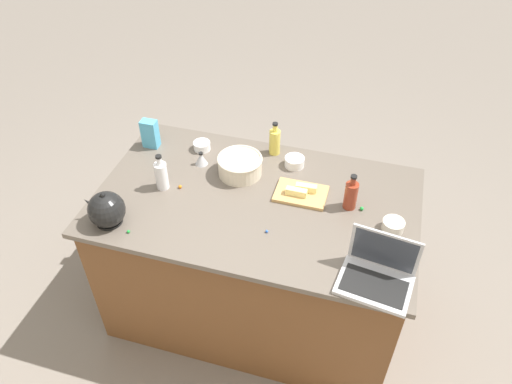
% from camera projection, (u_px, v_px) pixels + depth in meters
% --- Properties ---
extents(ground_plane, '(12.00, 12.00, 0.00)m').
position_uv_depth(ground_plane, '(256.00, 304.00, 3.14)').
color(ground_plane, slate).
extents(island_counter, '(1.65, 0.99, 0.90)m').
position_uv_depth(island_counter, '(256.00, 257.00, 2.84)').
color(island_counter, brown).
rests_on(island_counter, ground).
extents(laptop, '(0.34, 0.27, 0.22)m').
position_uv_depth(laptop, '(378.00, 273.00, 2.12)').
color(laptop, '#B7B7BC').
rests_on(laptop, island_counter).
extents(mixing_bowl_large, '(0.24, 0.24, 0.11)m').
position_uv_depth(mixing_bowl_large, '(240.00, 165.00, 2.66)').
color(mixing_bowl_large, beige).
rests_on(mixing_bowl_large, island_counter).
extents(bottle_oil, '(0.06, 0.06, 0.20)m').
position_uv_depth(bottle_oil, '(275.00, 141.00, 2.79)').
color(bottle_oil, '#DBC64C').
rests_on(bottle_oil, island_counter).
extents(bottle_vinegar, '(0.07, 0.07, 0.21)m').
position_uv_depth(bottle_vinegar, '(161.00, 175.00, 2.56)').
color(bottle_vinegar, white).
rests_on(bottle_vinegar, island_counter).
extents(bottle_soy, '(0.07, 0.07, 0.20)m').
position_uv_depth(bottle_soy, '(351.00, 195.00, 2.45)').
color(bottle_soy, maroon).
rests_on(bottle_soy, island_counter).
extents(kettle, '(0.21, 0.18, 0.20)m').
position_uv_depth(kettle, '(106.00, 210.00, 2.37)').
color(kettle, black).
rests_on(kettle, island_counter).
extents(cutting_board, '(0.27, 0.19, 0.02)m').
position_uv_depth(cutting_board, '(301.00, 194.00, 2.56)').
color(cutting_board, tan).
rests_on(cutting_board, island_counter).
extents(butter_stick_left, '(0.11, 0.04, 0.04)m').
position_uv_depth(butter_stick_left, '(306.00, 188.00, 2.56)').
color(butter_stick_left, '#F4E58C').
rests_on(butter_stick_left, cutting_board).
extents(butter_stick_right, '(0.11, 0.04, 0.04)m').
position_uv_depth(butter_stick_right, '(296.00, 192.00, 2.53)').
color(butter_stick_right, '#F4E58C').
rests_on(butter_stick_right, cutting_board).
extents(ramekin_small, '(0.11, 0.11, 0.05)m').
position_uv_depth(ramekin_small, '(393.00, 226.00, 2.36)').
color(ramekin_small, beige).
rests_on(ramekin_small, island_counter).
extents(ramekin_medium, '(0.11, 0.11, 0.05)m').
position_uv_depth(ramekin_medium, '(295.00, 162.00, 2.73)').
color(ramekin_medium, white).
rests_on(ramekin_medium, island_counter).
extents(ramekin_wide, '(0.10, 0.10, 0.05)m').
position_uv_depth(ramekin_wide, '(202.00, 146.00, 2.85)').
color(ramekin_wide, white).
rests_on(ramekin_wide, island_counter).
extents(kitchen_timer, '(0.07, 0.07, 0.08)m').
position_uv_depth(kitchen_timer, '(201.00, 159.00, 2.74)').
color(kitchen_timer, '#B2B2B7').
rests_on(kitchen_timer, island_counter).
extents(candy_bag, '(0.09, 0.06, 0.17)m').
position_uv_depth(candy_bag, '(150.00, 134.00, 2.84)').
color(candy_bag, '#4CA5CC').
rests_on(candy_bag, island_counter).
extents(candy_0, '(0.02, 0.02, 0.02)m').
position_uv_depth(candy_0, '(362.00, 209.00, 2.48)').
color(candy_0, green).
rests_on(candy_0, island_counter).
extents(candy_1, '(0.02, 0.02, 0.02)m').
position_uv_depth(candy_1, '(180.00, 187.00, 2.60)').
color(candy_1, orange).
rests_on(candy_1, island_counter).
extents(candy_2, '(0.01, 0.01, 0.01)m').
position_uv_depth(candy_2, '(267.00, 231.00, 2.36)').
color(candy_2, blue).
rests_on(candy_2, island_counter).
extents(candy_3, '(0.02, 0.02, 0.02)m').
position_uv_depth(candy_3, '(128.00, 232.00, 2.36)').
color(candy_3, green).
rests_on(candy_3, island_counter).
extents(candy_4, '(0.02, 0.02, 0.02)m').
position_uv_depth(candy_4, '(111.00, 215.00, 2.44)').
color(candy_4, orange).
rests_on(candy_4, island_counter).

